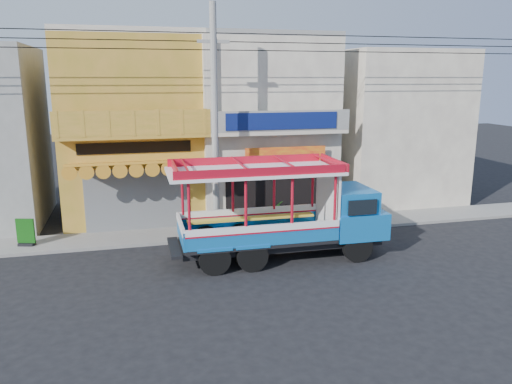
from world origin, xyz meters
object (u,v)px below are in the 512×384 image
songthaew_truck (295,211)px  potted_plant_c (320,210)px  utility_pole (218,112)px  green_sign (26,234)px  potted_plant_a (273,212)px  potted_plant_b (327,211)px

songthaew_truck → potted_plant_c: songthaew_truck is taller
utility_pole → potted_plant_c: utility_pole is taller
green_sign → potted_plant_a: green_sign is taller
utility_pole → green_sign: (-7.31, 0.58, -4.48)m
songthaew_truck → potted_plant_b: bearing=52.2°
potted_plant_c → green_sign: bearing=-49.3°
songthaew_truck → potted_plant_b: size_ratio=7.58×
songthaew_truck → potted_plant_a: songthaew_truck is taller
potted_plant_a → potted_plant_b: 2.33m
songthaew_truck → green_sign: 10.13m
utility_pole → potted_plant_a: (2.59, 1.34, -4.46)m
green_sign → potted_plant_c: size_ratio=1.21×
utility_pole → potted_plant_a: 5.33m
green_sign → potted_plant_b: (12.13, 0.08, 0.06)m
potted_plant_a → potted_plant_c: bearing=-53.0°
potted_plant_a → songthaew_truck: bearing=-146.7°
utility_pole → potted_plant_a: bearing=27.3°
potted_plant_b → songthaew_truck: bearing=91.6°
songthaew_truck → potted_plant_c: 4.88m
utility_pole → potted_plant_b: (4.82, 0.66, -4.41)m
potted_plant_b → potted_plant_c: bearing=-44.2°
utility_pole → songthaew_truck: size_ratio=3.69×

